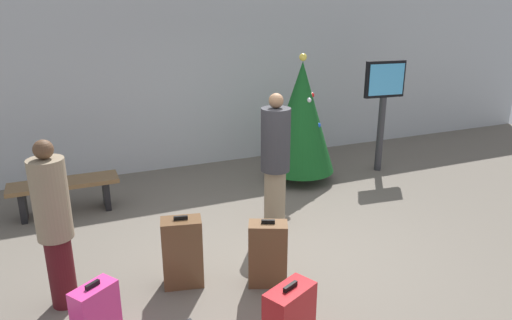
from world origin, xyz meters
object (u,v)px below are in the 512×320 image
(holiday_tree, at_px, (301,117))
(suitcase_5, at_px, (183,252))
(flight_info_kiosk, at_px, (384,98))
(traveller_0, at_px, (275,158))
(suitcase_0, at_px, (289,319))
(suitcase_1, at_px, (97,316))
(traveller_1, at_px, (54,222))
(waiting_bench, at_px, (65,189))
(suitcase_3, at_px, (268,254))

(holiday_tree, xyz_separation_m, suitcase_5, (-2.58, -2.26, -0.71))
(flight_info_kiosk, distance_m, traveller_0, 2.93)
(suitcase_0, bearing_deg, holiday_tree, 60.72)
(flight_info_kiosk, xyz_separation_m, suitcase_1, (-5.03, -2.80, -1.01))
(flight_info_kiosk, height_order, traveller_1, flight_info_kiosk)
(flight_info_kiosk, height_order, waiting_bench, flight_info_kiosk)
(waiting_bench, relative_size, suitcase_1, 2.34)
(traveller_0, bearing_deg, holiday_tree, 50.84)
(traveller_0, distance_m, suitcase_0, 2.49)
(suitcase_0, relative_size, suitcase_5, 0.81)
(traveller_0, relative_size, suitcase_0, 2.80)
(traveller_0, xyz_separation_m, suitcase_1, (-2.41, -1.55, -0.64))
(waiting_bench, height_order, suitcase_0, suitcase_0)
(holiday_tree, relative_size, suitcase_0, 3.31)
(suitcase_3, relative_size, suitcase_5, 0.94)
(holiday_tree, bearing_deg, suitcase_0, -119.28)
(traveller_1, bearing_deg, suitcase_5, -5.86)
(waiting_bench, relative_size, traveller_0, 0.82)
(flight_info_kiosk, relative_size, waiting_bench, 1.32)
(suitcase_3, bearing_deg, suitcase_5, 157.54)
(traveller_0, xyz_separation_m, suitcase_3, (-0.67, -1.26, -0.58))
(flight_info_kiosk, xyz_separation_m, traveller_1, (-5.27, -2.05, -0.41))
(flight_info_kiosk, xyz_separation_m, suitcase_3, (-3.29, -2.51, -0.95))
(traveller_0, height_order, traveller_1, traveller_0)
(suitcase_3, bearing_deg, traveller_0, 61.91)
(suitcase_5, bearing_deg, traveller_1, 174.14)
(traveller_1, distance_m, suitcase_3, 2.11)
(suitcase_5, bearing_deg, flight_info_kiosk, 27.83)
(holiday_tree, bearing_deg, flight_info_kiosk, -3.31)
(holiday_tree, distance_m, suitcase_1, 4.60)
(suitcase_1, bearing_deg, suitcase_0, -24.33)
(waiting_bench, height_order, suitcase_5, suitcase_5)
(flight_info_kiosk, bearing_deg, holiday_tree, 176.69)
(traveller_0, relative_size, traveller_1, 1.05)
(waiting_bench, bearing_deg, flight_info_kiosk, -2.45)
(traveller_0, xyz_separation_m, suitcase_0, (-0.91, -2.23, -0.63))
(waiting_bench, distance_m, traveller_0, 3.00)
(holiday_tree, bearing_deg, suitcase_5, -138.79)
(waiting_bench, bearing_deg, traveller_1, -92.51)
(traveller_0, xyz_separation_m, traveller_1, (-2.66, -0.80, -0.04))
(suitcase_5, bearing_deg, suitcase_0, -66.20)
(suitcase_1, bearing_deg, suitcase_5, 34.60)
(flight_info_kiosk, relative_size, suitcase_0, 3.03)
(holiday_tree, xyz_separation_m, traveller_1, (-3.74, -2.14, -0.19))
(traveller_0, height_order, suitcase_5, traveller_0)
(suitcase_3, height_order, suitcase_5, suitcase_5)
(traveller_0, bearing_deg, waiting_bench, 150.11)
(holiday_tree, bearing_deg, traveller_1, -150.28)
(suitcase_0, height_order, suitcase_5, suitcase_5)
(traveller_1, xyz_separation_m, suitcase_1, (0.25, -0.75, -0.60))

